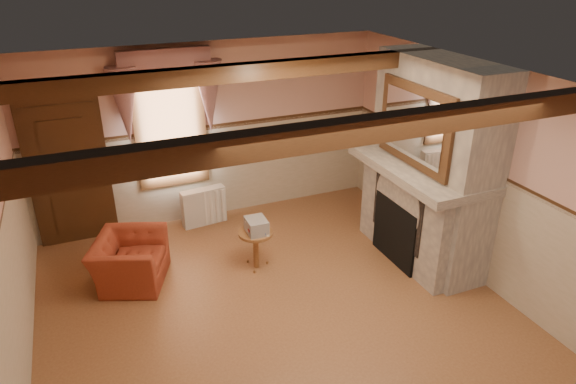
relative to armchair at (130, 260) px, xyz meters
name	(u,v)px	position (x,y,z in m)	size (l,w,h in m)	color
floor	(282,319)	(1.53, -1.52, -0.31)	(5.50, 6.00, 0.01)	brown
ceiling	(281,86)	(1.53, -1.52, 2.49)	(5.50, 6.00, 0.01)	silver
wall_back	(209,133)	(1.53, 1.48, 1.09)	(5.50, 0.02, 2.80)	#CE9C8E
wall_right	(483,176)	(4.28, -1.52, 1.09)	(0.02, 6.00, 2.80)	#CE9C8E
wainscot	(282,266)	(1.53, -1.52, 0.44)	(5.50, 6.00, 1.50)	#C0AF9B
chair_rail	(282,207)	(1.53, -1.52, 1.19)	(5.50, 6.00, 0.08)	black
firebox	(399,231)	(3.53, -0.92, 0.14)	(0.20, 0.95, 0.90)	black
armchair	(130,260)	(0.00, 0.00, 0.00)	(0.96, 0.84, 0.63)	maroon
side_table	(256,249)	(1.63, -0.32, -0.04)	(0.47, 0.47, 0.55)	brown
book_stack	(256,226)	(1.64, -0.34, 0.34)	(0.26, 0.32, 0.20)	#B7AD8C
radiator	(204,206)	(1.29, 1.18, -0.01)	(0.70, 0.18, 0.60)	silver
bowl	(414,157)	(3.78, -0.75, 1.15)	(0.38, 0.38, 0.09)	brown
mantel_clock	(400,145)	(3.78, -0.42, 1.21)	(0.14, 0.24, 0.20)	black
oil_lamp	(405,145)	(3.78, -0.52, 1.25)	(0.11, 0.11, 0.28)	#BA8934
candle_red	(442,170)	(3.78, -1.33, 1.19)	(0.06, 0.06, 0.16)	#A51414
jar_yellow	(437,168)	(3.78, -1.23, 1.17)	(0.06, 0.06, 0.12)	gold
fireplace	(432,163)	(3.96, -0.92, 1.09)	(0.85, 2.00, 2.80)	gray
mantel	(421,168)	(3.78, -0.92, 1.05)	(1.05, 2.05, 0.12)	gray
overmantel_mirror	(414,126)	(3.59, -0.92, 1.66)	(0.06, 1.44, 1.04)	silver
door	(70,176)	(-0.57, 1.42, 0.74)	(1.10, 0.10, 2.10)	black
window	(170,123)	(0.93, 1.45, 1.34)	(1.06, 0.08, 2.02)	white
window_drapes	(167,84)	(0.93, 1.36, 1.94)	(1.30, 0.14, 1.40)	gray
ceiling_beam_front	(339,133)	(1.53, -2.72, 2.39)	(5.50, 0.18, 0.20)	black
ceiling_beam_back	(242,72)	(1.53, -0.32, 2.39)	(5.50, 0.18, 0.20)	black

